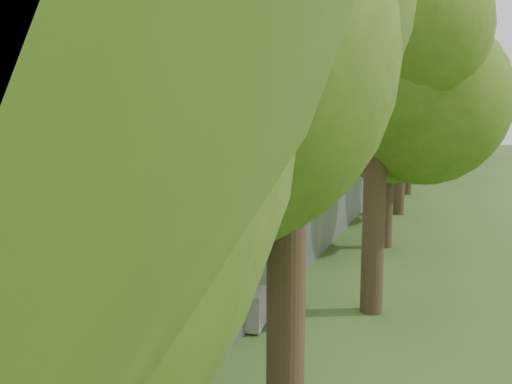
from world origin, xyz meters
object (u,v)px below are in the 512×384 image
object	(u,v)px
streetlight	(120,117)
person_far	(363,175)
concrete_block	(237,307)
car_2	(26,198)
signpost	(139,229)
construction_barrel	(363,182)
painter_0	(262,210)

from	to	relation	value
streetlight	person_far	bearing A→B (deg)	24.16
concrete_block	car_2	xyz separation A→B (m)	(-14.90, 9.80, 0.39)
streetlight	signpost	size ratio (longest dim) A/B	2.58
concrete_block	signpost	bearing A→B (deg)	163.15
construction_barrel	person_far	bearing A→B (deg)	99.47
car_2	concrete_block	bearing A→B (deg)	-35.43
streetlight	car_2	bearing A→B (deg)	-90.96
concrete_block	person_far	world-z (taller)	person_far
construction_barrel	painter_0	bearing A→B (deg)	-99.02
signpost	painter_0	bearing A→B (deg)	87.47
concrete_block	person_far	bearing A→B (deg)	91.99
signpost	car_2	size ratio (longest dim) A/B	0.52
painter_0	concrete_block	bearing A→B (deg)	-179.77
concrete_block	painter_0	xyz separation A→B (m)	(-2.85, 10.05, 0.46)
concrete_block	person_far	size ratio (longest dim) A/B	0.73
car_2	painter_0	xyz separation A→B (m)	(12.05, 0.25, 0.07)
signpost	car_2	world-z (taller)	signpost
painter_0	car_2	bearing A→B (deg)	75.58
signpost	construction_barrel	size ratio (longest dim) A/B	3.12
streetlight	painter_0	distance (m)	14.79
concrete_block	person_far	distance (m)	24.26
streetlight	concrete_block	size ratio (longest dim) A/B	6.14
streetlight	concrete_block	xyz separation A→B (m)	(14.76, -18.00, -4.16)
construction_barrel	person_far	size ratio (longest dim) A/B	0.56
concrete_block	person_far	xyz separation A→B (m)	(-0.84, 24.24, 0.45)
signpost	car_2	bearing A→B (deg)	142.89
car_2	painter_0	world-z (taller)	painter_0
painter_0	streetlight	bearing A→B (deg)	40.67
signpost	concrete_block	bearing A→B (deg)	-16.85
construction_barrel	person_far	distance (m)	0.86
signpost	painter_0	distance (m)	9.13
signpost	car_2	distance (m)	14.65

